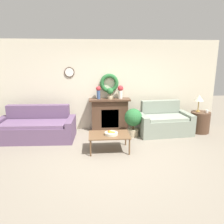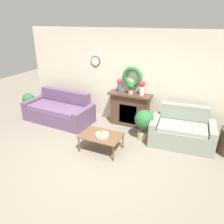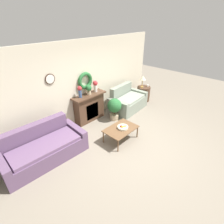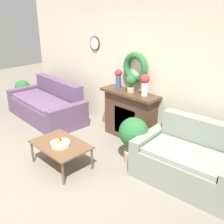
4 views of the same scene
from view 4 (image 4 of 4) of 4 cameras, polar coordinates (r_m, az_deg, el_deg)
The scene contains 12 objects.
ground_plane at distance 4.29m, azimuth -16.62°, elevation -14.58°, with size 16.00×16.00×0.00m, color gray.
wall_back at distance 5.11m, azimuth 5.34°, elevation 9.01°, with size 6.80×0.18×2.70m.
fireplace at distance 5.20m, azimuth 3.91°, elevation -0.65°, with size 1.23×0.41×0.98m.
couch_left at distance 6.40m, azimuth -13.89°, elevation 1.37°, with size 2.12×1.07×0.88m.
loveseat_right at distance 4.17m, azimuth 16.19°, elevation -10.27°, with size 1.59×1.02×0.93m.
coffee_table at distance 4.41m, azimuth -11.11°, elevation -7.22°, with size 0.97×0.65×0.41m.
fruit_bowl at distance 4.32m, azimuth -11.21°, elevation -6.74°, with size 0.32×0.32×0.11m.
vase_on_mantel_left at distance 5.19m, azimuth 1.37°, elevation 7.58°, with size 0.14×0.14×0.38m.
vase_on_mantel_right at distance 4.78m, azimuth 7.15°, elevation 6.23°, with size 0.17×0.17×0.39m.
potted_plant_on_mantel at distance 4.96m, azimuth 4.14°, elevation 6.52°, with size 0.20×0.20×0.33m.
potted_plant_floor_by_couch at distance 7.45m, azimuth -18.83°, elevation 4.70°, with size 0.40×0.40×0.68m.
potted_plant_floor_by_loveseat at distance 4.41m, azimuth 4.69°, elevation -5.11°, with size 0.50×0.50×0.80m.
Camera 4 is at (3.16, -1.50, 2.49)m, focal length 42.00 mm.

